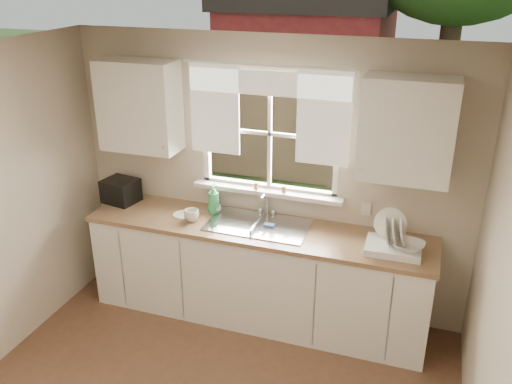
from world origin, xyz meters
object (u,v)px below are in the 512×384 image
(dish_rack, at_px, (393,243))
(soap_bottle_a, at_px, (214,199))
(black_appliance, at_px, (121,191))
(cup, at_px, (192,215))

(dish_rack, height_order, soap_bottle_a, dish_rack)
(soap_bottle_a, distance_m, black_appliance, 0.94)
(dish_rack, xyz_separation_m, cup, (-1.74, -0.03, -0.01))
(cup, height_order, black_appliance, black_appliance)
(cup, bearing_deg, black_appliance, 177.26)
(cup, relative_size, black_appliance, 0.44)
(dish_rack, distance_m, cup, 1.74)
(soap_bottle_a, bearing_deg, dish_rack, -24.52)
(dish_rack, bearing_deg, cup, -178.92)
(dish_rack, height_order, cup, dish_rack)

